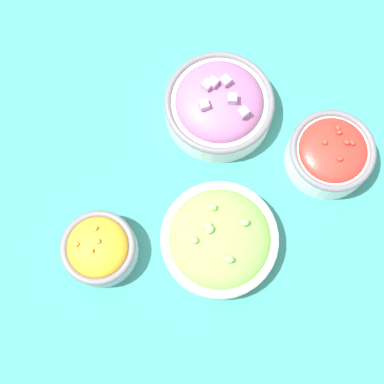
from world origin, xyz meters
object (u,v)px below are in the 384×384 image
object	(u,v)px
bowl_cherry_tomatoes	(331,153)
bowl_red_onion	(219,105)
bowl_lettuce	(219,239)
bowl_squash	(99,248)

from	to	relation	value
bowl_cherry_tomatoes	bowl_red_onion	world-z (taller)	bowl_red_onion
bowl_lettuce	bowl_red_onion	bearing A→B (deg)	-139.16
bowl_squash	bowl_red_onion	size ratio (longest dim) A/B	0.64
bowl_squash	bowl_red_onion	bearing A→B (deg)	-176.77
bowl_cherry_tomatoes	bowl_squash	bearing A→B (deg)	-25.86
bowl_squash	bowl_cherry_tomatoes	bearing A→B (deg)	154.14
bowl_lettuce	bowl_red_onion	world-z (taller)	bowl_red_onion
bowl_squash	bowl_red_onion	distance (m)	0.33
bowl_squash	bowl_red_onion	xyz separation A→B (m)	(-0.33, -0.02, 0.00)
bowl_lettuce	bowl_red_onion	size ratio (longest dim) A/B	1.01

